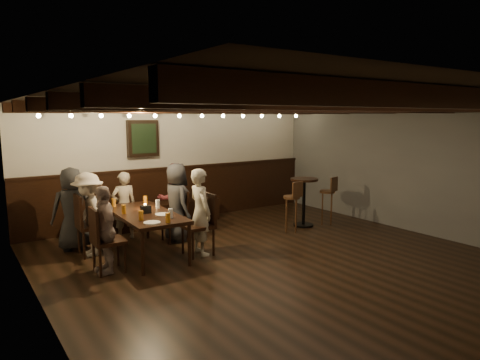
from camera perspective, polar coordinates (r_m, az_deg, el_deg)
room at (r=7.89m, az=-6.00°, el=0.37°), size 7.00×7.00×7.00m
dining_table at (r=6.91m, az=-12.57°, el=-4.72°), size 0.88×1.84×0.68m
chair_left_near at (r=7.21m, az=-19.16°, el=-7.10°), size 0.46×0.46×0.98m
chair_left_far at (r=6.37m, az=-17.22°, el=-9.19°), size 0.44×0.44×0.93m
chair_right_near at (r=7.66m, az=-8.58°, el=-6.04°), size 0.42×0.42×0.89m
chair_right_far at (r=6.87m, az=-5.47°, el=-7.45°), size 0.46×0.46×0.98m
person_bench_left at (r=7.52m, az=-21.44°, el=-3.59°), size 0.68×0.46×1.37m
person_bench_centre at (r=7.89m, az=-15.20°, el=-3.32°), size 0.45×0.31×1.21m
person_bench_right at (r=8.05m, az=-8.77°, el=-2.47°), size 0.66×0.52×1.33m
person_left_near at (r=7.12m, az=-19.53°, el=-4.32°), size 0.52×0.87×1.32m
person_left_far at (r=6.28m, az=-17.62°, el=-6.31°), size 0.33×0.73×1.24m
person_right_near at (r=7.58m, az=-8.43°, el=-2.96°), size 0.46×0.69×1.38m
person_right_far at (r=6.78m, az=-5.30°, el=-4.24°), size 0.35×0.51×1.38m
pint_a at (r=7.45m, az=-16.49°, el=-2.92°), size 0.07×0.07×0.14m
pint_b at (r=7.56m, az=-12.52°, el=-2.60°), size 0.07×0.07×0.14m
pint_c at (r=6.88m, az=-15.25°, el=-3.79°), size 0.07×0.07×0.14m
pint_d at (r=7.17m, az=-10.90°, el=-3.16°), size 0.07×0.07×0.14m
pint_e at (r=6.40m, az=-13.07°, el=-4.63°), size 0.07×0.07×0.14m
pint_f at (r=6.45m, az=-9.25°, el=-4.40°), size 0.07×0.07×0.14m
pint_g at (r=6.17m, az=-9.60°, el=-5.00°), size 0.07×0.07×0.14m
plate_near at (r=6.20m, az=-11.66°, el=-5.58°), size 0.24×0.24×0.01m
plate_far at (r=6.68m, az=-10.25°, el=-4.53°), size 0.24×0.24×0.01m
condiment_caddy at (r=6.84m, az=-12.46°, el=-3.85°), size 0.15×0.10×0.12m
candle at (r=7.21m, az=-12.52°, el=-3.51°), size 0.05×0.05×0.05m
high_top_table at (r=8.60m, az=8.52°, el=-1.97°), size 0.54×0.54×0.97m
bar_stool_left at (r=8.18m, az=6.89°, el=-4.41°), size 0.31×0.33×0.98m
bar_stool_right at (r=8.89m, az=11.54°, el=-3.48°), size 0.33×0.34×0.98m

